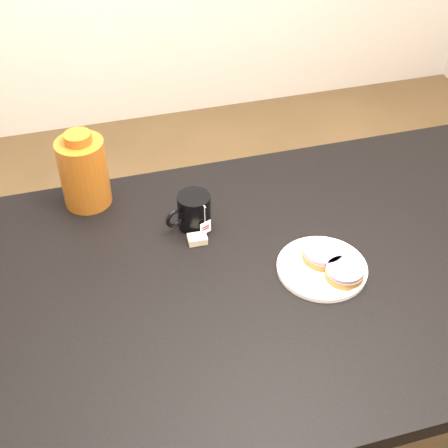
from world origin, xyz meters
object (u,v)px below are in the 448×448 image
(plate, at_px, (322,267))
(bagel_back, at_px, (323,254))
(mug, at_px, (193,211))
(table, at_px, (296,291))
(teabag_pouch, at_px, (197,239))
(bagel_front, at_px, (345,273))
(bagel_package, at_px, (84,171))

(plate, height_order, bagel_back, bagel_back)
(plate, bearing_deg, mug, 136.67)
(table, xyz_separation_m, teabag_pouch, (-0.21, 0.14, 0.09))
(bagel_front, bearing_deg, mug, 135.31)
(table, height_order, bagel_back, bagel_back)
(teabag_pouch, xyz_separation_m, bagel_package, (-0.23, 0.23, 0.08))
(table, relative_size, mug, 10.79)
(teabag_pouch, bearing_deg, bagel_back, -28.76)
(table, relative_size, bagel_package, 6.88)
(table, height_order, bagel_front, bagel_front)
(bagel_package, bearing_deg, table, -40.23)
(table, bearing_deg, plate, -31.11)
(mug, bearing_deg, bagel_front, -66.07)
(table, xyz_separation_m, bagel_package, (-0.44, 0.37, 0.18))
(table, distance_m, plate, 0.10)
(table, xyz_separation_m, bagel_front, (0.08, -0.07, 0.11))
(teabag_pouch, bearing_deg, bagel_package, 135.49)
(teabag_pouch, distance_m, bagel_package, 0.34)
(table, distance_m, bagel_back, 0.12)
(bagel_back, bearing_deg, bagel_front, -72.18)
(plate, height_order, teabag_pouch, teabag_pouch)
(plate, bearing_deg, bagel_package, 140.52)
(bagel_back, relative_size, mug, 0.94)
(plate, relative_size, bagel_front, 1.76)
(mug, xyz_separation_m, bagel_package, (-0.24, 0.17, 0.05))
(bagel_back, bearing_deg, mug, 141.28)
(table, distance_m, bagel_package, 0.60)
(bagel_front, relative_size, bagel_package, 0.57)
(bagel_front, distance_m, bagel_package, 0.68)
(teabag_pouch, bearing_deg, table, -34.65)
(bagel_back, relative_size, teabag_pouch, 2.72)
(plate, relative_size, teabag_pouch, 4.56)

